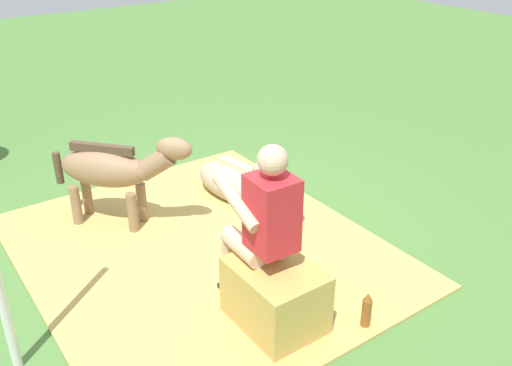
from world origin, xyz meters
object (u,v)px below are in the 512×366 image
(hay_bale, at_px, (275,296))
(pony_standing, at_px, (114,170))
(person_seated, at_px, (262,223))
(soda_bottle, at_px, (367,311))
(pony_lying, at_px, (239,185))

(hay_bale, bearing_deg, pony_standing, 10.22)
(person_seated, relative_size, soda_bottle, 4.56)
(pony_standing, bearing_deg, hay_bale, -169.78)
(pony_lying, height_order, soda_bottle, pony_lying)
(hay_bale, relative_size, pony_standing, 0.59)
(person_seated, distance_m, pony_standing, 1.80)
(person_seated, distance_m, pony_lying, 1.77)
(person_seated, xyz_separation_m, soda_bottle, (-0.57, -0.49, -0.61))
(hay_bale, height_order, person_seated, person_seated)
(person_seated, bearing_deg, hay_bale, 178.32)
(pony_lying, xyz_separation_m, soda_bottle, (-2.05, 0.31, -0.05))
(pony_standing, bearing_deg, person_seated, -168.69)
(person_seated, bearing_deg, pony_standing, 11.31)
(pony_lying, bearing_deg, person_seated, 151.65)
(hay_bale, distance_m, soda_bottle, 0.65)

